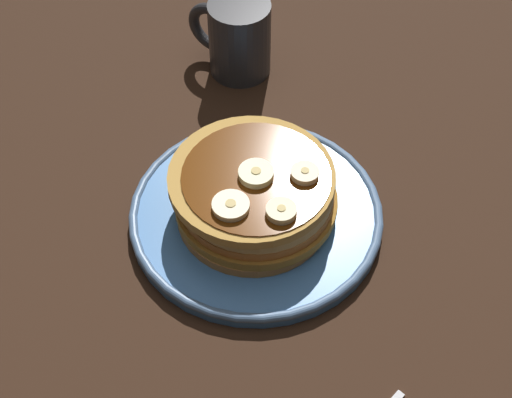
{
  "coord_description": "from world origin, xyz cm",
  "views": [
    {
      "loc": [
        -24.98,
        42.0,
        62.26
      ],
      "look_at": [
        0.0,
        0.0,
        3.32
      ],
      "focal_mm": 54.27,
      "sensor_mm": 36.0,
      "label": 1
    }
  ],
  "objects_px": {
    "pancake_stack": "(256,194)",
    "coffee_mug": "(237,36)",
    "banana_slice_0": "(254,169)",
    "banana_slice_2": "(281,211)",
    "plate": "(256,214)",
    "banana_slice_1": "(305,173)",
    "banana_slice_3": "(231,206)"
  },
  "relations": [
    {
      "from": "banana_slice_1",
      "to": "coffee_mug",
      "type": "relative_size",
      "value": 0.26
    },
    {
      "from": "pancake_stack",
      "to": "coffee_mug",
      "type": "bearing_deg",
      "value": -53.88
    },
    {
      "from": "pancake_stack",
      "to": "banana_slice_1",
      "type": "distance_m",
      "value": 0.06
    },
    {
      "from": "pancake_stack",
      "to": "banana_slice_1",
      "type": "relative_size",
      "value": 6.11
    },
    {
      "from": "banana_slice_2",
      "to": "coffee_mug",
      "type": "xyz_separation_m",
      "value": [
        0.18,
        -0.22,
        -0.02
      ]
    },
    {
      "from": "pancake_stack",
      "to": "coffee_mug",
      "type": "relative_size",
      "value": 1.59
    },
    {
      "from": "banana_slice_2",
      "to": "coffee_mug",
      "type": "height_order",
      "value": "coffee_mug"
    },
    {
      "from": "banana_slice_0",
      "to": "banana_slice_2",
      "type": "xyz_separation_m",
      "value": [
        -0.05,
        0.03,
        0.0
      ]
    },
    {
      "from": "pancake_stack",
      "to": "banana_slice_3",
      "type": "xyz_separation_m",
      "value": [
        -0.0,
        0.05,
        0.03
      ]
    },
    {
      "from": "pancake_stack",
      "to": "banana_slice_2",
      "type": "relative_size",
      "value": 5.91
    },
    {
      "from": "banana_slice_2",
      "to": "plate",
      "type": "bearing_deg",
      "value": -32.4
    },
    {
      "from": "banana_slice_0",
      "to": "banana_slice_1",
      "type": "height_order",
      "value": "same"
    },
    {
      "from": "pancake_stack",
      "to": "plate",
      "type": "bearing_deg",
      "value": 146.59
    },
    {
      "from": "pancake_stack",
      "to": "banana_slice_2",
      "type": "bearing_deg",
      "value": 147.6
    },
    {
      "from": "plate",
      "to": "banana_slice_2",
      "type": "distance_m",
      "value": 0.08
    },
    {
      "from": "banana_slice_1",
      "to": "pancake_stack",
      "type": "bearing_deg",
      "value": 31.6
    },
    {
      "from": "banana_slice_1",
      "to": "banana_slice_3",
      "type": "relative_size",
      "value": 0.79
    },
    {
      "from": "banana_slice_0",
      "to": "banana_slice_3",
      "type": "xyz_separation_m",
      "value": [
        -0.0,
        0.05,
        -0.0
      ]
    },
    {
      "from": "banana_slice_1",
      "to": "banana_slice_2",
      "type": "height_order",
      "value": "same"
    },
    {
      "from": "banana_slice_2",
      "to": "banana_slice_3",
      "type": "bearing_deg",
      "value": 22.6
    },
    {
      "from": "plate",
      "to": "pancake_stack",
      "type": "height_order",
      "value": "pancake_stack"
    },
    {
      "from": "banana_slice_1",
      "to": "banana_slice_2",
      "type": "distance_m",
      "value": 0.05
    },
    {
      "from": "banana_slice_0",
      "to": "banana_slice_2",
      "type": "height_order",
      "value": "same"
    },
    {
      "from": "pancake_stack",
      "to": "banana_slice_1",
      "type": "height_order",
      "value": "banana_slice_1"
    },
    {
      "from": "plate",
      "to": "pancake_stack",
      "type": "distance_m",
      "value": 0.03
    },
    {
      "from": "coffee_mug",
      "to": "banana_slice_2",
      "type": "bearing_deg",
      "value": 129.91
    },
    {
      "from": "pancake_stack",
      "to": "banana_slice_1",
      "type": "xyz_separation_m",
      "value": [
        -0.04,
        -0.02,
        0.03
      ]
    },
    {
      "from": "banana_slice_0",
      "to": "banana_slice_3",
      "type": "bearing_deg",
      "value": 95.6
    },
    {
      "from": "banana_slice_2",
      "to": "coffee_mug",
      "type": "distance_m",
      "value": 0.29
    },
    {
      "from": "plate",
      "to": "banana_slice_0",
      "type": "xyz_separation_m",
      "value": [
        0.0,
        -0.0,
        0.06
      ]
    },
    {
      "from": "pancake_stack",
      "to": "coffee_mug",
      "type": "height_order",
      "value": "coffee_mug"
    },
    {
      "from": "banana_slice_3",
      "to": "banana_slice_1",
      "type": "bearing_deg",
      "value": -119.56
    }
  ]
}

